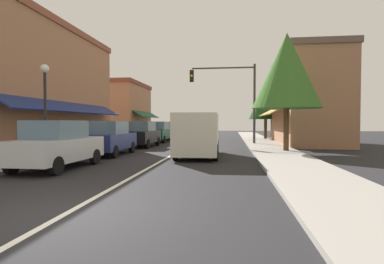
% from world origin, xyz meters
% --- Properties ---
extents(ground_plane, '(80.00, 80.00, 0.00)m').
position_xyz_m(ground_plane, '(0.00, 18.00, 0.00)').
color(ground_plane, black).
extents(sidewalk_left, '(2.60, 56.00, 0.12)m').
position_xyz_m(sidewalk_left, '(-5.50, 18.00, 0.06)').
color(sidewalk_left, gray).
rests_on(sidewalk_left, ground).
extents(sidewalk_right, '(2.60, 56.00, 0.12)m').
position_xyz_m(sidewalk_right, '(5.50, 18.00, 0.06)').
color(sidewalk_right, gray).
rests_on(sidewalk_right, ground).
extents(lane_center_stripe, '(0.14, 52.00, 0.01)m').
position_xyz_m(lane_center_stripe, '(0.00, 18.00, 0.00)').
color(lane_center_stripe, silver).
rests_on(lane_center_stripe, ground).
extents(storefront_left_block, '(6.79, 14.20, 7.72)m').
position_xyz_m(storefront_left_block, '(-9.54, 12.00, 3.86)').
color(storefront_left_block, '#9E6B4C').
rests_on(storefront_left_block, ground).
extents(storefront_right_block, '(5.46, 10.20, 7.02)m').
position_xyz_m(storefront_right_block, '(8.87, 20.00, 3.51)').
color(storefront_right_block, '#9E6B4C').
rests_on(storefront_right_block, ground).
extents(storefront_far_left, '(5.92, 8.20, 6.08)m').
position_xyz_m(storefront_far_left, '(-9.09, 28.00, 3.05)').
color(storefront_far_left, '#9E6B4C').
rests_on(storefront_far_left, ground).
extents(parked_car_nearest_left, '(1.84, 4.13, 1.77)m').
position_xyz_m(parked_car_nearest_left, '(-3.25, 5.34, 0.88)').
color(parked_car_nearest_left, '#B7BABF').
rests_on(parked_car_nearest_left, ground).
extents(parked_car_second_left, '(1.84, 4.13, 1.77)m').
position_xyz_m(parked_car_second_left, '(-3.26, 10.16, 0.88)').
color(parked_car_second_left, navy).
rests_on(parked_car_second_left, ground).
extents(parked_car_third_left, '(1.83, 4.12, 1.77)m').
position_xyz_m(parked_car_third_left, '(-3.10, 15.51, 0.88)').
color(parked_car_third_left, black).
rests_on(parked_car_third_left, ground).
extents(parked_car_far_left, '(1.87, 4.14, 1.77)m').
position_xyz_m(parked_car_far_left, '(-3.18, 20.83, 0.88)').
color(parked_car_far_left, '#0F4C33').
rests_on(parked_car_far_left, ground).
extents(parked_car_distant_left, '(1.86, 4.14, 1.77)m').
position_xyz_m(parked_car_distant_left, '(-3.17, 25.78, 0.88)').
color(parked_car_distant_left, silver).
rests_on(parked_car_distant_left, ground).
extents(van_in_lane, '(2.12, 5.23, 2.12)m').
position_xyz_m(van_in_lane, '(1.42, 10.06, 1.15)').
color(van_in_lane, beige).
rests_on(van_in_lane, ground).
extents(traffic_signal_mast_arm, '(5.01, 0.50, 6.12)m').
position_xyz_m(traffic_signal_mast_arm, '(3.15, 18.58, 4.16)').
color(traffic_signal_mast_arm, '#333333').
rests_on(traffic_signal_mast_arm, ground).
extents(street_lamp_left_near, '(0.36, 0.36, 4.20)m').
position_xyz_m(street_lamp_left_near, '(-4.90, 7.21, 2.88)').
color(street_lamp_left_near, black).
rests_on(street_lamp_left_near, ground).
extents(tree_right_near, '(3.83, 3.83, 6.70)m').
position_xyz_m(tree_right_near, '(6.13, 12.66, 4.58)').
color(tree_right_near, '#4C331E').
rests_on(tree_right_near, ground).
extents(tree_right_far, '(3.26, 3.26, 5.61)m').
position_xyz_m(tree_right_far, '(6.40, 25.63, 3.80)').
color(tree_right_far, '#4C331E').
rests_on(tree_right_far, ground).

